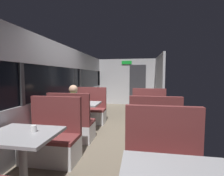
# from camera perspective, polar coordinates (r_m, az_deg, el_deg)

# --- Properties ---
(ground_plane) EXTENTS (3.30, 9.20, 0.02)m
(ground_plane) POSITION_cam_1_polar(r_m,az_deg,el_deg) (4.17, 0.87, -16.34)
(ground_plane) COLOR #665B4C
(carriage_window_panel_left) EXTENTS (0.09, 8.48, 2.30)m
(carriage_window_panel_left) POSITION_cam_1_polar(r_m,az_deg,el_deg) (4.37, -18.29, -0.53)
(carriage_window_panel_left) COLOR #B2B2B7
(carriage_window_panel_left) RESTS_ON ground_plane
(carriage_end_bulkhead) EXTENTS (2.90, 0.11, 2.30)m
(carriage_end_bulkhead) POSITION_cam_1_polar(r_m,az_deg,el_deg) (8.07, 5.72, 2.16)
(carriage_end_bulkhead) COLOR #B2B2B7
(carriage_end_bulkhead) RESTS_ON ground_plane
(carriage_aisle_panel_right) EXTENTS (0.08, 2.40, 2.30)m
(carriage_aisle_panel_right) POSITION_cam_1_polar(r_m,az_deg,el_deg) (6.92, 16.66, 1.68)
(carriage_aisle_panel_right) COLOR #B2B2B7
(carriage_aisle_panel_right) RESTS_ON ground_plane
(dining_table_near_window) EXTENTS (0.90, 0.70, 0.74)m
(dining_table_near_window) POSITION_cam_1_polar(r_m,az_deg,el_deg) (2.45, -29.70, -16.16)
(dining_table_near_window) COLOR #9E9EA3
(dining_table_near_window) RESTS_ON ground_plane
(bench_near_window_facing_entry) EXTENTS (0.95, 0.50, 1.10)m
(bench_near_window_facing_entry) POSITION_cam_1_polar(r_m,az_deg,el_deg) (3.09, -20.87, -17.61)
(bench_near_window_facing_entry) COLOR silver
(bench_near_window_facing_entry) RESTS_ON ground_plane
(dining_table_mid_window) EXTENTS (0.90, 0.70, 0.74)m
(dining_table_mid_window) POSITION_cam_1_polar(r_m,az_deg,el_deg) (4.36, -10.60, -6.61)
(dining_table_mid_window) COLOR #9E9EA3
(dining_table_mid_window) RESTS_ON ground_plane
(bench_mid_window_facing_end) EXTENTS (0.95, 0.50, 1.10)m
(bench_mid_window_facing_end) POSITION_cam_1_polar(r_m,az_deg,el_deg) (3.81, -14.23, -13.18)
(bench_mid_window_facing_end) COLOR silver
(bench_mid_window_facing_end) RESTS_ON ground_plane
(bench_mid_window_facing_entry) EXTENTS (0.95, 0.50, 1.10)m
(bench_mid_window_facing_entry) POSITION_cam_1_polar(r_m,az_deg,el_deg) (5.07, -7.82, -8.58)
(bench_mid_window_facing_entry) COLOR silver
(bench_mid_window_facing_entry) RESTS_ON ground_plane
(bench_front_aisle_facing_entry) EXTENTS (0.95, 0.50, 1.10)m
(bench_front_aisle_facing_entry) POSITION_cam_1_polar(r_m,az_deg,el_deg) (2.21, 18.27, -27.06)
(bench_front_aisle_facing_entry) COLOR silver
(bench_front_aisle_facing_entry) RESTS_ON ground_plane
(dining_table_rear_aisle) EXTENTS (0.90, 0.70, 0.74)m
(dining_table_rear_aisle) POSITION_cam_1_polar(r_m,az_deg,el_deg) (3.92, 13.97, -7.94)
(dining_table_rear_aisle) COLOR #9E9EA3
(dining_table_rear_aisle) RESTS_ON ground_plane
(bench_rear_aisle_facing_end) EXTENTS (0.95, 0.50, 1.10)m
(bench_rear_aisle_facing_end) POSITION_cam_1_polar(r_m,az_deg,el_deg) (3.34, 14.85, -15.78)
(bench_rear_aisle_facing_end) COLOR silver
(bench_rear_aisle_facing_end) RESTS_ON ground_plane
(bench_rear_aisle_facing_entry) EXTENTS (0.95, 0.50, 1.10)m
(bench_rear_aisle_facing_entry) POSITION_cam_1_polar(r_m,az_deg,el_deg) (4.67, 13.21, -9.81)
(bench_rear_aisle_facing_entry) COLOR silver
(bench_rear_aisle_facing_entry) RESTS_ON ground_plane
(seated_passenger) EXTENTS (0.47, 0.55, 1.26)m
(seated_passenger) POSITION_cam_1_polar(r_m,az_deg,el_deg) (3.81, -13.85, -9.87)
(seated_passenger) COLOR #26262D
(seated_passenger) RESTS_ON ground_plane
(coffee_cup_primary) EXTENTS (0.07, 0.07, 0.09)m
(coffee_cup_primary) POSITION_cam_1_polar(r_m,az_deg,el_deg) (4.04, 16.85, -5.52)
(coffee_cup_primary) COLOR white
(coffee_cup_primary) RESTS_ON dining_table_rear_aisle
(coffee_cup_secondary) EXTENTS (0.07, 0.07, 0.09)m
(coffee_cup_secondary) POSITION_cam_1_polar(r_m,az_deg,el_deg) (2.36, -26.39, -13.03)
(coffee_cup_secondary) COLOR white
(coffee_cup_secondary) RESTS_ON dining_table_near_window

